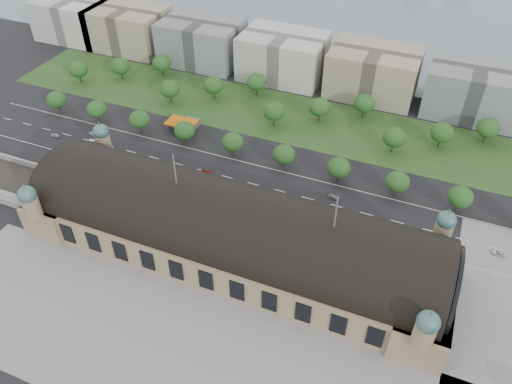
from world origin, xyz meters
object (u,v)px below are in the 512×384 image
at_px(traffic_car_1, 93,134).
at_px(parked_car_2, 111,168).
at_px(parked_car_5, 152,177).
at_px(bus_west, 269,195).
at_px(traffic_car_2, 111,162).
at_px(traffic_car_5, 333,197).
at_px(bus_east, 351,217).
at_px(parked_car_1, 150,184).
at_px(parked_car_6, 214,200).
at_px(bus_mid, 263,203).
at_px(parked_car_4, 172,189).
at_px(petrol_station, 187,123).
at_px(traffic_car_0, 55,135).
at_px(traffic_car_3, 207,172).
at_px(parked_car_3, 123,170).
at_px(parked_car_0, 107,171).
at_px(traffic_car_6, 498,253).

bearing_deg(traffic_car_1, parked_car_2, -121.00).
xyz_separation_m(parked_car_5, bus_west, (50.41, 7.00, 0.95)).
distance_m(traffic_car_2, traffic_car_5, 97.82).
height_order(traffic_car_2, bus_east, bus_east).
bearing_deg(traffic_car_5, traffic_car_2, 105.67).
height_order(parked_car_1, parked_car_6, parked_car_1).
bearing_deg(traffic_car_1, parked_car_6, -97.69).
height_order(traffic_car_5, bus_mid, bus_mid).
bearing_deg(bus_mid, parked_car_5, 96.74).
xyz_separation_m(parked_car_4, bus_east, (72.39, 10.54, 0.91)).
bearing_deg(bus_east, petrol_station, 66.85).
distance_m(traffic_car_5, parked_car_6, 48.03).
relative_size(traffic_car_0, bus_east, 0.40).
relative_size(traffic_car_5, parked_car_1, 0.94).
bearing_deg(parked_car_2, parked_car_5, 63.74).
distance_m(traffic_car_2, parked_car_1, 24.59).
distance_m(petrol_station, bus_mid, 66.93).
bearing_deg(petrol_station, parked_car_4, -69.12).
bearing_deg(traffic_car_3, bus_mid, -107.75).
bearing_deg(traffic_car_0, parked_car_3, 72.75).
relative_size(parked_car_0, bus_mid, 0.40).
relative_size(traffic_car_0, traffic_car_6, 0.92).
bearing_deg(parked_car_6, traffic_car_0, -133.25).
height_order(traffic_car_1, parked_car_1, traffic_car_1).
bearing_deg(traffic_car_2, parked_car_2, 28.00).
xyz_separation_m(traffic_car_6, parked_car_5, (-137.39, -9.95, -0.04)).
bearing_deg(bus_east, parked_car_2, 91.96).
height_order(bus_west, bus_east, bus_east).
relative_size(traffic_car_1, parked_car_5, 0.95).
distance_m(parked_car_3, parked_car_5, 13.79).
bearing_deg(petrol_station, bus_west, -31.08).
bearing_deg(parked_car_0, parked_car_4, 55.26).
bearing_deg(parked_car_4, bus_west, 76.72).
relative_size(parked_car_4, bus_east, 0.37).
xyz_separation_m(parked_car_4, parked_car_5, (-11.90, 3.54, -0.04)).
distance_m(traffic_car_3, parked_car_4, 17.60).
bearing_deg(bus_west, bus_east, -86.22).
distance_m(traffic_car_3, parked_car_0, 42.91).
height_order(parked_car_2, bus_west, bus_west).
height_order(traffic_car_5, parked_car_0, traffic_car_5).
xyz_separation_m(traffic_car_1, parked_car_0, (23.10, -21.37, 0.00)).
bearing_deg(bus_west, petrol_station, 62.70).
height_order(petrol_station, traffic_car_0, petrol_station).
distance_m(traffic_car_3, parked_car_3, 36.10).
distance_m(parked_car_1, parked_car_3, 15.81).
relative_size(traffic_car_0, bus_mid, 0.41).
height_order(parked_car_1, parked_car_5, parked_car_1).
height_order(traffic_car_0, bus_east, bus_east).
relative_size(traffic_car_2, traffic_car_5, 1.05).
relative_size(traffic_car_0, parked_car_1, 0.97).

